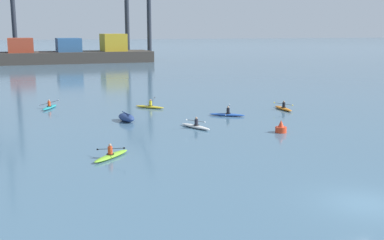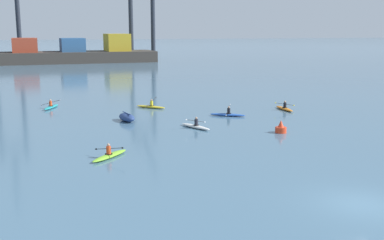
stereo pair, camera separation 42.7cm
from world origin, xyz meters
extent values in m
plane|color=#476B84|center=(0.00, 0.00, 0.00)|extent=(800.00, 800.00, 0.00)
cube|color=#38332D|center=(-3.04, 104.91, 1.36)|extent=(40.74, 11.79, 2.72)
cube|color=#993823|center=(-14.24, 104.91, 4.42)|extent=(5.70, 8.25, 3.41)
cube|color=#2D5684|center=(-3.04, 104.91, 4.38)|extent=(5.70, 8.25, 3.33)
cube|color=#B29323|center=(8.17, 104.91, 4.90)|extent=(5.70, 8.25, 4.36)
cylinder|color=#232833|center=(-15.43, 118.26, 13.86)|extent=(1.20, 1.20, 27.72)
cylinder|color=#232833|center=(13.46, 112.02, 11.53)|extent=(1.20, 1.20, 23.07)
cylinder|color=#232833|center=(19.64, 112.02, 11.53)|extent=(1.20, 1.20, 23.07)
ellipsoid|color=navy|center=(-6.19, 23.92, 0.35)|extent=(1.48, 2.74, 0.70)
cube|color=navy|center=(-6.19, 23.92, 0.73)|extent=(0.36, 1.94, 0.06)
cylinder|color=red|center=(4.35, 15.12, 0.23)|extent=(0.90, 0.90, 0.45)
cone|color=red|center=(4.35, 15.12, 0.73)|extent=(0.49, 0.50, 0.55)
ellipsoid|color=silver|center=(-1.43, 19.05, 0.13)|extent=(1.82, 3.38, 0.26)
torus|color=black|center=(-1.39, 18.96, 0.27)|extent=(0.64, 0.64, 0.05)
cylinder|color=#23232D|center=(-1.39, 18.96, 0.51)|extent=(0.30, 0.30, 0.50)
sphere|color=tan|center=(-1.39, 18.96, 0.86)|extent=(0.19, 0.19, 0.19)
cylinder|color=black|center=(-1.41, 19.00, 0.61)|extent=(1.92, 0.80, 0.51)
ellipsoid|color=silver|center=(-2.36, 18.62, 0.85)|extent=(0.20, 0.11, 0.15)
ellipsoid|color=silver|center=(-0.46, 19.38, 0.37)|extent=(0.20, 0.11, 0.15)
ellipsoid|color=orange|center=(10.19, 24.55, 0.13)|extent=(0.78, 3.43, 0.26)
torus|color=black|center=(10.19, 24.45, 0.27)|extent=(0.51, 0.51, 0.05)
cylinder|color=black|center=(10.19, 24.45, 0.51)|extent=(0.30, 0.30, 0.50)
sphere|color=tan|center=(10.19, 24.45, 0.86)|extent=(0.19, 0.19, 0.19)
cylinder|color=black|center=(10.19, 24.50, 0.61)|extent=(2.08, 0.14, 0.38)
ellipsoid|color=yellow|center=(9.15, 24.55, 0.79)|extent=(0.20, 0.05, 0.14)
ellipsoid|color=yellow|center=(11.22, 24.45, 0.43)|extent=(0.20, 0.05, 0.14)
ellipsoid|color=#7ABC2D|center=(-9.73, 12.20, 0.13)|extent=(2.89, 2.76, 0.26)
torus|color=black|center=(-9.80, 12.13, 0.27)|extent=(0.69, 0.69, 0.05)
cylinder|color=#DB471E|center=(-9.80, 12.13, 0.51)|extent=(0.30, 0.30, 0.50)
sphere|color=tan|center=(-9.80, 12.13, 0.86)|extent=(0.19, 0.19, 0.19)
cylinder|color=black|center=(-9.76, 12.16, 0.61)|extent=(1.44, 1.54, 0.36)
ellipsoid|color=black|center=(-10.47, 12.92, 0.45)|extent=(0.16, 0.17, 0.14)
ellipsoid|color=black|center=(-9.06, 11.40, 0.77)|extent=(0.16, 0.17, 0.14)
ellipsoid|color=yellow|center=(-2.35, 30.23, 0.13)|extent=(2.79, 2.87, 0.26)
torus|color=black|center=(-2.28, 30.16, 0.27)|extent=(0.69, 0.69, 0.05)
cylinder|color=gold|center=(-2.28, 30.16, 0.51)|extent=(0.30, 0.30, 0.50)
sphere|color=tan|center=(-2.28, 30.16, 0.86)|extent=(0.19, 0.19, 0.19)
cylinder|color=black|center=(-2.32, 30.19, 0.61)|extent=(1.44, 1.39, 0.80)
ellipsoid|color=black|center=(-3.02, 29.51, 0.22)|extent=(0.18, 0.17, 0.17)
ellipsoid|color=black|center=(-1.61, 30.87, 1.00)|extent=(0.18, 0.17, 0.17)
ellipsoid|color=#2856B2|center=(3.32, 23.25, 0.13)|extent=(3.14, 2.43, 0.26)
torus|color=black|center=(3.41, 23.20, 0.27)|extent=(0.68, 0.68, 0.05)
cylinder|color=black|center=(3.41, 23.20, 0.51)|extent=(0.30, 0.30, 0.50)
sphere|color=tan|center=(3.41, 23.20, 0.86)|extent=(0.19, 0.19, 0.19)
cylinder|color=black|center=(3.36, 23.22, 0.61)|extent=(1.16, 1.65, 0.76)
ellipsoid|color=silver|center=(2.80, 22.41, 0.25)|extent=(0.15, 0.19, 0.17)
ellipsoid|color=silver|center=(3.93, 24.03, 0.97)|extent=(0.15, 0.19, 0.17)
ellipsoid|color=teal|center=(-12.17, 33.54, 0.13)|extent=(2.00, 3.33, 0.26)
torus|color=black|center=(-12.22, 33.45, 0.27)|extent=(0.65, 0.65, 0.05)
cylinder|color=#DB471E|center=(-12.22, 33.45, 0.51)|extent=(0.30, 0.30, 0.50)
sphere|color=tan|center=(-12.22, 33.45, 0.86)|extent=(0.19, 0.19, 0.19)
cylinder|color=black|center=(-12.20, 33.49, 0.61)|extent=(1.85, 0.90, 0.60)
ellipsoid|color=silver|center=(-13.11, 33.93, 0.33)|extent=(0.20, 0.12, 0.15)
ellipsoid|color=silver|center=(-11.28, 33.06, 0.89)|extent=(0.20, 0.12, 0.15)
camera|label=1|loc=(-14.87, -16.85, 8.01)|focal=44.13mm
camera|label=2|loc=(-14.47, -16.99, 8.01)|focal=44.13mm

